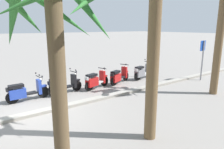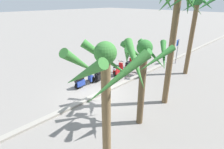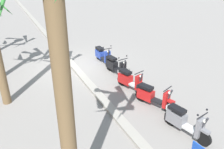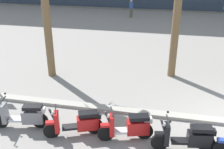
{
  "view_description": "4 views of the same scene",
  "coord_description": "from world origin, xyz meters",
  "px_view_note": "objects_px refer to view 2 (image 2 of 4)",
  "views": [
    {
      "loc": [
        1.85,
        7.63,
        3.21
      ],
      "look_at": [
        -3.33,
        0.34,
        1.13
      ],
      "focal_mm": 33.08,
      "sensor_mm": 36.0,
      "label": 1
    },
    {
      "loc": [
        6.86,
        8.17,
        5.95
      ],
      "look_at": [
        -1.68,
        -0.3,
        0.86
      ],
      "focal_mm": 28.46,
      "sensor_mm": 36.0,
      "label": 2
    },
    {
      "loc": [
        -11.73,
        3.54,
        5.3
      ],
      "look_at": [
        -4.0,
        -0.26,
        1.19
      ],
      "focal_mm": 37.92,
      "sensor_mm": 36.0,
      "label": 3
    },
    {
      "loc": [
        -2.61,
        -8.24,
        5.33
      ],
      "look_at": [
        -4.65,
        1.46,
        0.84
      ],
      "focal_mm": 43.54,
      "sensor_mm": 36.0,
      "label": 4
    }
  ],
  "objects_px": {
    "crossing_sign": "(177,49)",
    "palm_tree_mid_walkway": "(195,18)",
    "scooter_red_gap_after_mid": "(118,69)",
    "scooter_red_second_in_line": "(129,65)",
    "scooter_grey_tail_end": "(141,60)",
    "palm_tree_near_sign": "(175,17)",
    "palm_tree_by_mall_entrance": "(106,82)",
    "scooter_blue_mid_centre": "(83,81)",
    "scooter_black_mid_rear": "(101,75)",
    "palm_tree_far_corner": "(144,63)"
  },
  "relations": [
    {
      "from": "crossing_sign",
      "to": "palm_tree_mid_walkway",
      "type": "bearing_deg",
      "value": 44.61
    },
    {
      "from": "scooter_red_gap_after_mid",
      "to": "scooter_red_second_in_line",
      "type": "bearing_deg",
      "value": -175.92
    },
    {
      "from": "scooter_grey_tail_end",
      "to": "palm_tree_near_sign",
      "type": "relative_size",
      "value": 0.27
    },
    {
      "from": "palm_tree_near_sign",
      "to": "palm_tree_mid_walkway",
      "type": "relative_size",
      "value": 1.08
    },
    {
      "from": "scooter_grey_tail_end",
      "to": "palm_tree_mid_walkway",
      "type": "height_order",
      "value": "palm_tree_mid_walkway"
    },
    {
      "from": "crossing_sign",
      "to": "palm_tree_by_mall_entrance",
      "type": "relative_size",
      "value": 0.49
    },
    {
      "from": "scooter_blue_mid_centre",
      "to": "crossing_sign",
      "type": "distance_m",
      "value": 10.02
    },
    {
      "from": "scooter_blue_mid_centre",
      "to": "palm_tree_near_sign",
      "type": "relative_size",
      "value": 0.27
    },
    {
      "from": "crossing_sign",
      "to": "scooter_black_mid_rear",
      "type": "bearing_deg",
      "value": -16.27
    },
    {
      "from": "palm_tree_by_mall_entrance",
      "to": "palm_tree_far_corner",
      "type": "xyz_separation_m",
      "value": [
        -3.23,
        -0.9,
        -0.46
      ]
    },
    {
      "from": "scooter_red_gap_after_mid",
      "to": "scooter_blue_mid_centre",
      "type": "relative_size",
      "value": 0.9
    },
    {
      "from": "scooter_red_gap_after_mid",
      "to": "crossing_sign",
      "type": "relative_size",
      "value": 0.7
    },
    {
      "from": "scooter_black_mid_rear",
      "to": "palm_tree_by_mall_entrance",
      "type": "xyz_separation_m",
      "value": [
        5.42,
        6.3,
        3.29
      ]
    },
    {
      "from": "scooter_red_gap_after_mid",
      "to": "crossing_sign",
      "type": "xyz_separation_m",
      "value": [
        -6.21,
        2.15,
        1.05
      ]
    },
    {
      "from": "scooter_black_mid_rear",
      "to": "scooter_blue_mid_centre",
      "type": "relative_size",
      "value": 1.0
    },
    {
      "from": "scooter_red_second_in_line",
      "to": "scooter_black_mid_rear",
      "type": "height_order",
      "value": "scooter_black_mid_rear"
    },
    {
      "from": "palm_tree_by_mall_entrance",
      "to": "palm_tree_mid_walkway",
      "type": "height_order",
      "value": "palm_tree_mid_walkway"
    },
    {
      "from": "palm_tree_mid_walkway",
      "to": "palm_tree_by_mall_entrance",
      "type": "bearing_deg",
      "value": 10.35
    },
    {
      "from": "palm_tree_near_sign",
      "to": "crossing_sign",
      "type": "bearing_deg",
      "value": -158.25
    },
    {
      "from": "scooter_red_gap_after_mid",
      "to": "scooter_black_mid_rear",
      "type": "height_order",
      "value": "scooter_black_mid_rear"
    },
    {
      "from": "scooter_grey_tail_end",
      "to": "scooter_blue_mid_centre",
      "type": "distance_m",
      "value": 6.94
    },
    {
      "from": "scooter_black_mid_rear",
      "to": "palm_tree_mid_walkway",
      "type": "xyz_separation_m",
      "value": [
        -6.04,
        4.21,
        4.16
      ]
    },
    {
      "from": "scooter_blue_mid_centre",
      "to": "crossing_sign",
      "type": "relative_size",
      "value": 0.78
    },
    {
      "from": "scooter_blue_mid_centre",
      "to": "scooter_red_second_in_line",
      "type": "bearing_deg",
      "value": 178.95
    },
    {
      "from": "scooter_red_second_in_line",
      "to": "palm_tree_by_mall_entrance",
      "type": "distance_m",
      "value": 11.27
    },
    {
      "from": "palm_tree_near_sign",
      "to": "palm_tree_far_corner",
      "type": "xyz_separation_m",
      "value": [
        2.72,
        0.12,
        -1.84
      ]
    },
    {
      "from": "crossing_sign",
      "to": "palm_tree_mid_walkway",
      "type": "relative_size",
      "value": 0.38
    },
    {
      "from": "scooter_red_second_in_line",
      "to": "palm_tree_far_corner",
      "type": "bearing_deg",
      "value": 43.94
    },
    {
      "from": "palm_tree_far_corner",
      "to": "palm_tree_mid_walkway",
      "type": "height_order",
      "value": "palm_tree_mid_walkway"
    },
    {
      "from": "palm_tree_by_mall_entrance",
      "to": "scooter_red_second_in_line",
      "type": "bearing_deg",
      "value": -144.57
    },
    {
      "from": "scooter_red_second_in_line",
      "to": "crossing_sign",
      "type": "height_order",
      "value": "crossing_sign"
    },
    {
      "from": "scooter_grey_tail_end",
      "to": "scooter_red_gap_after_mid",
      "type": "relative_size",
      "value": 1.07
    },
    {
      "from": "scooter_blue_mid_centre",
      "to": "palm_tree_mid_walkway",
      "type": "xyz_separation_m",
      "value": [
        -7.77,
        4.25,
        4.17
      ]
    },
    {
      "from": "scooter_red_gap_after_mid",
      "to": "palm_tree_mid_walkway",
      "type": "height_order",
      "value": "palm_tree_mid_walkway"
    },
    {
      "from": "scooter_black_mid_rear",
      "to": "palm_tree_far_corner",
      "type": "relative_size",
      "value": 0.43
    },
    {
      "from": "scooter_black_mid_rear",
      "to": "palm_tree_far_corner",
      "type": "distance_m",
      "value": 6.48
    },
    {
      "from": "scooter_grey_tail_end",
      "to": "scooter_blue_mid_centre",
      "type": "bearing_deg",
      "value": -0.89
    },
    {
      "from": "scooter_black_mid_rear",
      "to": "scooter_red_gap_after_mid",
      "type": "bearing_deg",
      "value": 174.55
    },
    {
      "from": "crossing_sign",
      "to": "palm_tree_near_sign",
      "type": "distance_m",
      "value": 8.78
    },
    {
      "from": "scooter_black_mid_rear",
      "to": "palm_tree_by_mall_entrance",
      "type": "height_order",
      "value": "palm_tree_by_mall_entrance"
    },
    {
      "from": "palm_tree_near_sign",
      "to": "scooter_grey_tail_end",
      "type": "bearing_deg",
      "value": -131.9
    },
    {
      "from": "scooter_red_gap_after_mid",
      "to": "palm_tree_mid_walkway",
      "type": "xyz_separation_m",
      "value": [
        -4.3,
        4.04,
        4.16
      ]
    },
    {
      "from": "scooter_grey_tail_end",
      "to": "palm_tree_near_sign",
      "type": "height_order",
      "value": "palm_tree_near_sign"
    },
    {
      "from": "scooter_red_gap_after_mid",
      "to": "palm_tree_far_corner",
      "type": "relative_size",
      "value": 0.39
    },
    {
      "from": "crossing_sign",
      "to": "palm_tree_far_corner",
      "type": "distance_m",
      "value": 10.75
    },
    {
      "from": "scooter_red_second_in_line",
      "to": "scooter_blue_mid_centre",
      "type": "bearing_deg",
      "value": -1.05
    },
    {
      "from": "scooter_red_second_in_line",
      "to": "scooter_grey_tail_end",
      "type": "bearing_deg",
      "value": 179.55
    },
    {
      "from": "crossing_sign",
      "to": "palm_tree_far_corner",
      "type": "xyz_separation_m",
      "value": [
        10.14,
        3.08,
        1.78
      ]
    },
    {
      "from": "scooter_red_gap_after_mid",
      "to": "scooter_blue_mid_centre",
      "type": "distance_m",
      "value": 3.48
    },
    {
      "from": "palm_tree_near_sign",
      "to": "palm_tree_by_mall_entrance",
      "type": "xyz_separation_m",
      "value": [
        5.95,
        1.02,
        -1.38
      ]
    }
  ]
}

